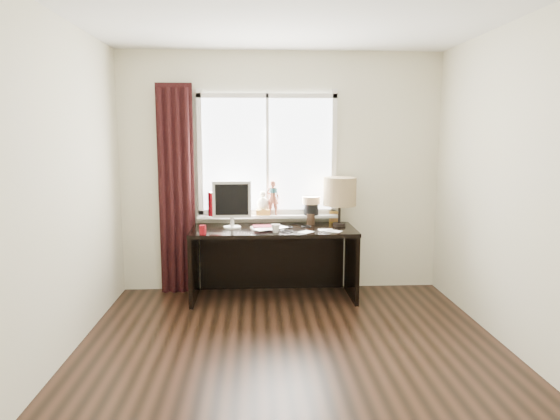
{
  "coord_description": "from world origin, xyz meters",
  "views": [
    {
      "loc": [
        -0.29,
        -3.46,
        1.71
      ],
      "look_at": [
        -0.05,
        1.25,
        1.0
      ],
      "focal_mm": 32.0,
      "sensor_mm": 36.0,
      "label": 1
    }
  ],
  "objects": [
    {
      "name": "table_lamp",
      "position": [
        0.61,
        1.74,
        1.11
      ],
      "size": [
        0.35,
        0.35,
        0.52
      ],
      "color": "black",
      "rests_on": "desk"
    },
    {
      "name": "monitor",
      "position": [
        -0.53,
        1.68,
        1.03
      ],
      "size": [
        0.4,
        0.18,
        0.49
      ],
      "color": "beige",
      "rests_on": "desk"
    },
    {
      "name": "desk",
      "position": [
        -0.1,
        1.73,
        0.51
      ],
      "size": [
        1.7,
        0.7,
        0.75
      ],
      "color": "black",
      "rests_on": "floor"
    },
    {
      "name": "wall_left",
      "position": [
        -1.75,
        0.0,
        1.3
      ],
      "size": [
        0.0,
        4.0,
        2.6
      ],
      "primitive_type": "cube",
      "rotation": [
        1.57,
        0.0,
        1.57
      ],
      "color": "beige",
      "rests_on": "ground"
    },
    {
      "name": "laptop",
      "position": [
        -0.13,
        1.51,
        0.76
      ],
      "size": [
        0.43,
        0.39,
        0.03
      ],
      "primitive_type": "imported",
      "rotation": [
        0.0,
        0.0,
        0.56
      ],
      "color": "silver",
      "rests_on": "desk"
    },
    {
      "name": "window",
      "position": [
        -0.15,
        1.95,
        1.31
      ],
      "size": [
        1.52,
        0.22,
        1.4
      ],
      "color": "white",
      "rests_on": "ground"
    },
    {
      "name": "icon_frame",
      "position": [
        0.58,
        1.92,
        0.81
      ],
      "size": [
        0.1,
        0.03,
        0.13
      ],
      "color": "gold",
      "rests_on": "desk"
    },
    {
      "name": "notebook_stack",
      "position": [
        -0.21,
        1.61,
        0.77
      ],
      "size": [
        0.25,
        0.21,
        0.03
      ],
      "color": "beige",
      "rests_on": "desk"
    },
    {
      "name": "desk_cables",
      "position": [
        0.11,
        1.57,
        0.75
      ],
      "size": [
        0.38,
        0.43,
        0.01
      ],
      "color": "black",
      "rests_on": "desk"
    },
    {
      "name": "mug",
      "position": [
        -0.09,
        1.41,
        0.79
      ],
      "size": [
        0.11,
        0.11,
        0.09
      ],
      "primitive_type": "imported",
      "rotation": [
        0.0,
        0.0,
        0.3
      ],
      "color": "white",
      "rests_on": "desk"
    },
    {
      "name": "floor",
      "position": [
        0.0,
        0.0,
        0.0
      ],
      "size": [
        3.5,
        4.0,
        0.0
      ],
      "primitive_type": "cube",
      "color": "#321D13",
      "rests_on": "ground"
    },
    {
      "name": "wall_right",
      "position": [
        1.75,
        0.0,
        1.3
      ],
      "size": [
        0.0,
        4.0,
        2.6
      ],
      "primitive_type": "cube",
      "rotation": [
        1.57,
        0.0,
        1.57
      ],
      "color": "beige",
      "rests_on": "ground"
    },
    {
      "name": "wall_back",
      "position": [
        0.0,
        2.0,
        1.3
      ],
      "size": [
        3.5,
        0.0,
        2.6
      ],
      "primitive_type": "cube",
      "rotation": [
        1.57,
        0.0,
        0.0
      ],
      "color": "beige",
      "rests_on": "ground"
    },
    {
      "name": "red_cup",
      "position": [
        -0.8,
        1.36,
        0.79
      ],
      "size": [
        0.07,
        0.07,
        0.09
      ],
      "primitive_type": "cylinder",
      "color": "maroon",
      "rests_on": "desk"
    },
    {
      "name": "curtain",
      "position": [
        -1.13,
        1.91,
        1.12
      ],
      "size": [
        0.38,
        0.09,
        2.25
      ],
      "color": "black",
      "rests_on": "floor"
    },
    {
      "name": "brush_holder",
      "position": [
        0.31,
        1.83,
        0.81
      ],
      "size": [
        0.09,
        0.09,
        0.25
      ],
      "color": "black",
      "rests_on": "desk"
    },
    {
      "name": "wall_front",
      "position": [
        0.0,
        -2.0,
        1.3
      ],
      "size": [
        3.5,
        0.0,
        2.6
      ],
      "primitive_type": "cube",
      "rotation": [
        1.57,
        0.0,
        0.0
      ],
      "color": "beige",
      "rests_on": "ground"
    },
    {
      "name": "loose_papers",
      "position": [
        0.38,
        1.46,
        0.75
      ],
      "size": [
        0.47,
        0.25,
        0.0
      ],
      "color": "white",
      "rests_on": "desk"
    }
  ]
}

